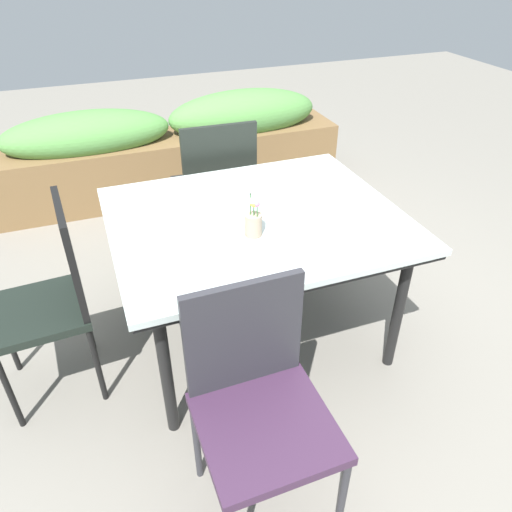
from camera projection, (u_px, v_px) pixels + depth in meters
The scene contains 7 objects.
ground_plane at pixel (272, 331), 2.81m from camera, with size 12.00×12.00×0.00m, color gray.
dining_table at pixel (256, 227), 2.41m from camera, with size 1.41×1.17×0.77m.
chair_far_side at pixel (216, 183), 3.17m from camera, with size 0.51×0.51×0.99m.
chair_near_left at pixel (258, 396), 1.73m from camera, with size 0.47×0.47×0.96m.
chair_end_left at pixel (52, 293), 2.21m from camera, with size 0.45×0.45×0.99m.
flower_vase at pixel (253, 220), 2.18m from camera, with size 0.08×0.08×0.24m.
planter_box at pixel (173, 149), 4.11m from camera, with size 2.90×0.52×0.82m.
Camera 1 is at (-0.82, -1.92, 1.94)m, focal length 34.03 mm.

